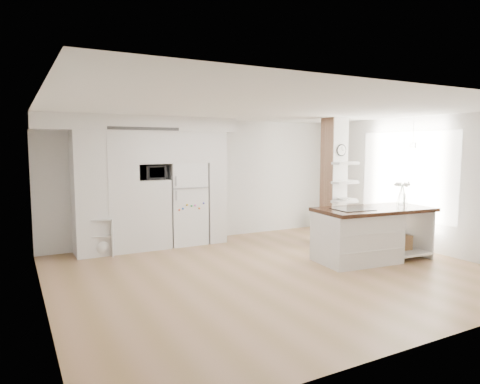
# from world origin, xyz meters

# --- Properties ---
(floor) EXTENTS (7.00, 6.00, 0.01)m
(floor) POSITION_xyz_m (0.00, 0.00, 0.00)
(floor) COLOR #A67C5A
(floor) RESTS_ON ground
(room) EXTENTS (7.04, 6.04, 2.72)m
(room) POSITION_xyz_m (0.00, 0.00, 1.86)
(room) COLOR white
(room) RESTS_ON ground
(cabinet_wall) EXTENTS (4.00, 0.71, 2.70)m
(cabinet_wall) POSITION_xyz_m (-1.45, 2.67, 1.51)
(cabinet_wall) COLOR silver
(cabinet_wall) RESTS_ON floor
(refrigerator) EXTENTS (0.78, 0.69, 1.75)m
(refrigerator) POSITION_xyz_m (-0.53, 2.68, 0.88)
(refrigerator) COLOR white
(refrigerator) RESTS_ON floor
(column) EXTENTS (0.69, 0.90, 2.70)m
(column) POSITION_xyz_m (2.38, 1.13, 1.35)
(column) COLOR silver
(column) RESTS_ON floor
(window) EXTENTS (0.00, 2.40, 2.40)m
(window) POSITION_xyz_m (3.48, 0.30, 1.50)
(window) COLOR white
(window) RESTS_ON room
(pendant_light) EXTENTS (0.12, 0.12, 0.10)m
(pendant_light) POSITION_xyz_m (1.70, 0.15, 2.12)
(pendant_light) COLOR white
(pendant_light) RESTS_ON room
(kitchen_island) EXTENTS (2.25, 1.23, 1.54)m
(kitchen_island) POSITION_xyz_m (1.79, -0.20, 0.50)
(kitchen_island) COLOR silver
(kitchen_island) RESTS_ON floor
(bookshelf) EXTENTS (0.69, 0.50, 0.73)m
(bookshelf) POSITION_xyz_m (-2.39, 2.49, 0.32)
(bookshelf) COLOR silver
(bookshelf) RESTS_ON floor
(floor_plant_a) EXTENTS (0.26, 0.21, 0.45)m
(floor_plant_a) POSITION_xyz_m (3.00, -0.04, 0.23)
(floor_plant_a) COLOR #2D7132
(floor_plant_a) RESTS_ON floor
(floor_plant_b) EXTENTS (0.38, 0.38, 0.52)m
(floor_plant_b) POSITION_xyz_m (3.00, 2.50, 0.26)
(floor_plant_b) COLOR #2D7132
(floor_plant_b) RESTS_ON floor
(microwave) EXTENTS (0.54, 0.37, 0.30)m
(microwave) POSITION_xyz_m (-1.27, 2.62, 1.57)
(microwave) COLOR #2D2D2D
(microwave) RESTS_ON cabinet_wall
(shelf_plant) EXTENTS (0.27, 0.23, 0.30)m
(shelf_plant) POSITION_xyz_m (2.63, 1.30, 1.52)
(shelf_plant) COLOR #2D7132
(shelf_plant) RESTS_ON column
(decor_bowl) EXTENTS (0.22, 0.22, 0.05)m
(decor_bowl) POSITION_xyz_m (2.30, 0.90, 1.00)
(decor_bowl) COLOR white
(decor_bowl) RESTS_ON column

